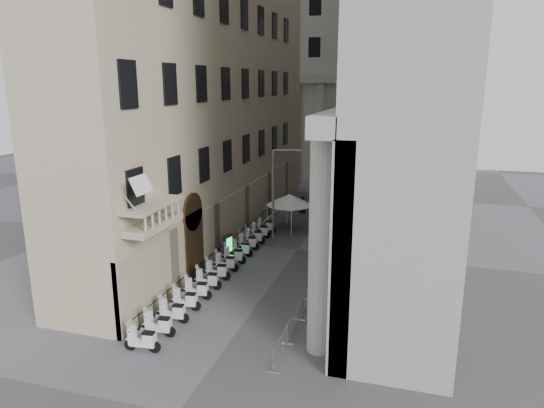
# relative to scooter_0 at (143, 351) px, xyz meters

# --- Properties ---
(left_building) EXTENTS (5.00, 36.00, 34.00)m
(left_building) POSITION_rel_scooter_0_xyz_m (-3.97, 18.50, 17.00)
(left_building) COLOR #B7A78C
(left_building) RESTS_ON ground
(far_building) EXTENTS (22.00, 10.00, 30.00)m
(far_building) POSITION_rel_scooter_0_xyz_m (3.53, 44.50, 15.00)
(far_building) COLOR #A5A29C
(far_building) RESTS_ON ground
(iron_fence) EXTENTS (0.30, 28.00, 1.40)m
(iron_fence) POSITION_rel_scooter_0_xyz_m (-0.77, 14.50, 0.00)
(iron_fence) COLOR black
(iron_fence) RESTS_ON ground
(blue_awning) EXTENTS (1.60, 3.00, 3.00)m
(blue_awning) POSITION_rel_scooter_0_xyz_m (7.68, 22.50, 0.00)
(blue_awning) COLOR navy
(blue_awning) RESTS_ON ground
(flag) EXTENTS (1.00, 1.40, 8.20)m
(flag) POSITION_rel_scooter_0_xyz_m (-0.47, 1.50, 0.00)
(flag) COLOR #9E0C11
(flag) RESTS_ON ground
(scooter_0) EXTENTS (1.45, 0.70, 1.50)m
(scooter_0) POSITION_rel_scooter_0_xyz_m (0.00, 0.00, 0.00)
(scooter_0) COLOR white
(scooter_0) RESTS_ON ground
(scooter_1) EXTENTS (1.45, 0.70, 1.50)m
(scooter_1) POSITION_rel_scooter_0_xyz_m (0.00, 1.46, 0.00)
(scooter_1) COLOR white
(scooter_1) RESTS_ON ground
(scooter_2) EXTENTS (1.45, 0.70, 1.50)m
(scooter_2) POSITION_rel_scooter_0_xyz_m (0.00, 2.93, 0.00)
(scooter_2) COLOR white
(scooter_2) RESTS_ON ground
(scooter_3) EXTENTS (1.45, 0.70, 1.50)m
(scooter_3) POSITION_rel_scooter_0_xyz_m (0.00, 4.39, 0.00)
(scooter_3) COLOR white
(scooter_3) RESTS_ON ground
(scooter_4) EXTENTS (1.45, 0.70, 1.50)m
(scooter_4) POSITION_rel_scooter_0_xyz_m (0.00, 5.86, 0.00)
(scooter_4) COLOR white
(scooter_4) RESTS_ON ground
(scooter_5) EXTENTS (1.45, 0.70, 1.50)m
(scooter_5) POSITION_rel_scooter_0_xyz_m (0.00, 7.32, 0.00)
(scooter_5) COLOR white
(scooter_5) RESTS_ON ground
(scooter_6) EXTENTS (1.45, 0.70, 1.50)m
(scooter_6) POSITION_rel_scooter_0_xyz_m (0.00, 8.79, 0.00)
(scooter_6) COLOR white
(scooter_6) RESTS_ON ground
(scooter_7) EXTENTS (1.45, 0.70, 1.50)m
(scooter_7) POSITION_rel_scooter_0_xyz_m (0.00, 10.25, 0.00)
(scooter_7) COLOR white
(scooter_7) RESTS_ON ground
(scooter_8) EXTENTS (1.45, 0.70, 1.50)m
(scooter_8) POSITION_rel_scooter_0_xyz_m (0.00, 11.72, 0.00)
(scooter_8) COLOR white
(scooter_8) RESTS_ON ground
(scooter_9) EXTENTS (1.45, 0.70, 1.50)m
(scooter_9) POSITION_rel_scooter_0_xyz_m (0.00, 13.18, 0.00)
(scooter_9) COLOR white
(scooter_9) RESTS_ON ground
(scooter_10) EXTENTS (1.45, 0.70, 1.50)m
(scooter_10) POSITION_rel_scooter_0_xyz_m (0.00, 14.65, 0.00)
(scooter_10) COLOR white
(scooter_10) RESTS_ON ground
(scooter_11) EXTENTS (1.45, 0.70, 1.50)m
(scooter_11) POSITION_rel_scooter_0_xyz_m (0.00, 16.11, 0.00)
(scooter_11) COLOR white
(scooter_11) RESTS_ON ground
(scooter_12) EXTENTS (1.45, 0.70, 1.50)m
(scooter_12) POSITION_rel_scooter_0_xyz_m (0.00, 17.57, 0.00)
(scooter_12) COLOR white
(scooter_12) RESTS_ON ground
(scooter_13) EXTENTS (1.45, 0.70, 1.50)m
(scooter_13) POSITION_rel_scooter_0_xyz_m (0.00, 19.04, 0.00)
(scooter_13) COLOR white
(scooter_13) RESTS_ON ground
(barrier_0) EXTENTS (0.60, 2.40, 1.10)m
(barrier_0) POSITION_rel_scooter_0_xyz_m (6.23, 1.25, 0.00)
(barrier_0) COLOR #ACAFB4
(barrier_0) RESTS_ON ground
(barrier_1) EXTENTS (0.60, 2.40, 1.10)m
(barrier_1) POSITION_rel_scooter_0_xyz_m (6.23, 3.75, 0.00)
(barrier_1) COLOR #ACAFB4
(barrier_1) RESTS_ON ground
(barrier_2) EXTENTS (0.60, 2.40, 1.10)m
(barrier_2) POSITION_rel_scooter_0_xyz_m (6.23, 6.25, 0.00)
(barrier_2) COLOR #ACAFB4
(barrier_2) RESTS_ON ground
(barrier_3) EXTENTS (0.60, 2.40, 1.10)m
(barrier_3) POSITION_rel_scooter_0_xyz_m (6.23, 8.75, 0.00)
(barrier_3) COLOR #ACAFB4
(barrier_3) RESTS_ON ground
(barrier_4) EXTENTS (0.60, 2.40, 1.10)m
(barrier_4) POSITION_rel_scooter_0_xyz_m (6.23, 11.25, 0.00)
(barrier_4) COLOR #ACAFB4
(barrier_4) RESTS_ON ground
(barrier_5) EXTENTS (0.60, 2.40, 1.10)m
(barrier_5) POSITION_rel_scooter_0_xyz_m (6.23, 13.75, 0.00)
(barrier_5) COLOR #ACAFB4
(barrier_5) RESTS_ON ground
(security_tent) EXTENTS (3.75, 3.75, 3.05)m
(security_tent) POSITION_rel_scooter_0_xyz_m (1.15, 21.30, 2.55)
(security_tent) COLOR white
(security_tent) RESTS_ON ground
(street_lamp) EXTENTS (2.24, 0.92, 7.14)m
(street_lamp) POSITION_rel_scooter_0_xyz_m (1.26, 17.76, 4.20)
(street_lamp) COLOR #94969C
(street_lamp) RESTS_ON ground
(info_kiosk) EXTENTS (0.44, 0.90, 1.82)m
(info_kiosk) POSITION_rel_scooter_0_xyz_m (-0.67, 12.30, 0.92)
(info_kiosk) COLOR black
(info_kiosk) RESTS_ON ground
(pedestrian_a) EXTENTS (0.66, 0.48, 1.68)m
(pedestrian_a) POSITION_rel_scooter_0_xyz_m (5.75, 28.25, 0.84)
(pedestrian_a) COLOR #0D1837
(pedestrian_a) RESTS_ON ground
(pedestrian_b) EXTENTS (0.96, 0.76, 1.95)m
(pedestrian_b) POSITION_rel_scooter_0_xyz_m (5.84, 25.44, 0.97)
(pedestrian_b) COLOR black
(pedestrian_b) RESTS_ON ground
(pedestrian_c) EXTENTS (0.89, 0.67, 1.64)m
(pedestrian_c) POSITION_rel_scooter_0_xyz_m (1.53, 25.94, 0.82)
(pedestrian_c) COLOR black
(pedestrian_c) RESTS_ON ground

